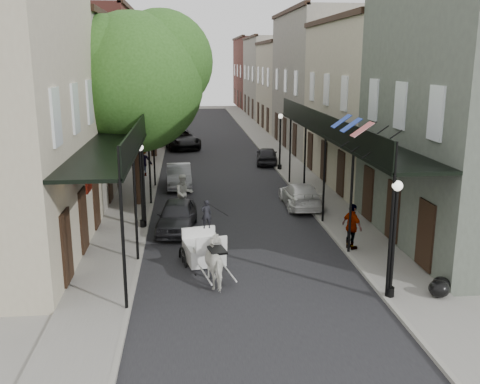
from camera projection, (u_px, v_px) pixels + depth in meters
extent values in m
plane|color=gray|center=(252.00, 279.00, 18.27)|extent=(140.00, 140.00, 0.00)
cube|color=black|center=(217.00, 166.00, 37.58)|extent=(8.00, 90.00, 0.01)
cube|color=gray|center=(145.00, 167.00, 37.07)|extent=(2.20, 90.00, 0.12)
cube|color=gray|center=(287.00, 164.00, 38.05)|extent=(2.20, 90.00, 0.12)
cube|color=#B0A78D|center=(108.00, 84.00, 45.12)|extent=(5.00, 80.00, 10.50)
cube|color=gray|center=(308.00, 83.00, 46.80)|extent=(5.00, 80.00, 10.50)
cube|color=black|center=(121.00, 137.00, 23.57)|extent=(2.20, 18.00, 0.12)
cube|color=black|center=(144.00, 125.00, 23.55)|extent=(0.06, 18.00, 1.00)
cylinder|color=black|center=(123.00, 244.00, 15.43)|extent=(0.10, 0.10, 4.00)
cylinder|color=black|center=(144.00, 183.00, 23.16)|extent=(0.10, 0.10, 4.00)
cylinder|color=black|center=(154.00, 152.00, 30.88)|extent=(0.10, 0.10, 4.00)
cube|color=black|center=(341.00, 134.00, 24.55)|extent=(2.20, 18.00, 0.12)
cube|color=black|center=(320.00, 123.00, 24.32)|extent=(0.06, 18.00, 1.00)
cylinder|color=black|center=(391.00, 236.00, 16.21)|extent=(0.10, 0.10, 4.00)
cylinder|color=black|center=(324.00, 179.00, 23.94)|extent=(0.10, 0.10, 4.00)
cylinder|color=black|center=(290.00, 149.00, 31.66)|extent=(0.10, 0.10, 4.00)
cylinder|color=#382619|center=(137.00, 150.00, 26.77)|extent=(0.44, 0.44, 5.60)
sphere|color=#264D18|center=(134.00, 83.00, 25.98)|extent=(6.80, 6.80, 6.80)
sphere|color=#264D18|center=(162.00, 62.00, 26.45)|extent=(5.10, 5.10, 5.10)
cylinder|color=#382619|center=(153.00, 123.00, 40.35)|extent=(0.44, 0.44, 5.04)
sphere|color=#264D18|center=(151.00, 83.00, 39.64)|extent=(6.00, 6.00, 6.00)
sphere|color=#264D18|center=(168.00, 71.00, 40.12)|extent=(4.50, 4.50, 4.50)
cylinder|color=black|center=(390.00, 292.00, 16.67)|extent=(0.28, 0.28, 0.30)
cylinder|color=black|center=(393.00, 245.00, 16.30)|extent=(0.12, 0.12, 3.40)
sphere|color=white|center=(397.00, 186.00, 15.85)|extent=(0.32, 0.32, 0.32)
cylinder|color=black|center=(143.00, 223.00, 23.60)|extent=(0.28, 0.28, 0.30)
cylinder|color=black|center=(142.00, 189.00, 23.22)|extent=(0.12, 0.12, 3.40)
sphere|color=white|center=(140.00, 147.00, 22.77)|extent=(0.32, 0.32, 0.32)
cylinder|color=black|center=(280.00, 167.00, 35.98)|extent=(0.28, 0.28, 0.30)
cylinder|color=black|center=(280.00, 144.00, 35.60)|extent=(0.12, 0.12, 3.40)
sphere|color=white|center=(281.00, 116.00, 35.16)|extent=(0.32, 0.32, 0.32)
imported|color=silver|center=(218.00, 262.00, 17.78)|extent=(1.17, 1.93, 1.52)
torus|color=black|center=(180.00, 244.00, 20.07)|extent=(0.33, 1.18, 1.19)
torus|color=black|center=(219.00, 240.00, 20.52)|extent=(0.33, 1.18, 1.19)
torus|color=black|center=(192.00, 262.00, 19.00)|extent=(0.19, 0.62, 0.62)
torus|color=black|center=(223.00, 259.00, 19.34)|extent=(0.19, 0.62, 0.62)
cube|color=white|center=(200.00, 234.00, 20.03)|extent=(1.60, 1.89, 0.64)
cube|color=white|center=(207.00, 229.00, 19.02)|extent=(1.19, 0.72, 0.11)
cube|color=white|center=(208.00, 224.00, 18.74)|extent=(1.10, 0.32, 0.46)
imported|color=black|center=(206.00, 214.00, 18.88)|extent=(0.42, 0.32, 1.04)
imported|color=beige|center=(184.00, 193.00, 26.07)|extent=(1.08, 0.93, 1.90)
imported|color=gray|center=(143.00, 161.00, 33.71)|extent=(1.39, 1.07, 1.90)
imported|color=gray|center=(352.00, 227.00, 20.68)|extent=(0.83, 1.15, 1.80)
imported|color=black|center=(177.00, 216.00, 23.36)|extent=(1.94, 4.07, 1.34)
imported|color=gray|center=(179.00, 176.00, 31.37)|extent=(1.53, 4.04, 1.31)
imported|color=black|center=(181.00, 139.00, 45.09)|extent=(3.77, 5.99, 1.54)
imported|color=silver|center=(300.00, 195.00, 27.16)|extent=(1.78, 4.23, 1.22)
imported|color=black|center=(267.00, 156.00, 38.19)|extent=(1.94, 3.81, 1.24)
ellipsoid|color=black|center=(439.00, 289.00, 16.59)|extent=(0.64, 0.64, 0.54)
ellipsoid|color=black|center=(441.00, 284.00, 17.07)|extent=(0.56, 0.56, 0.45)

